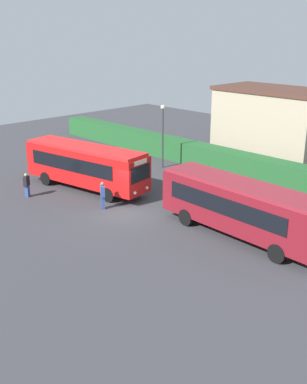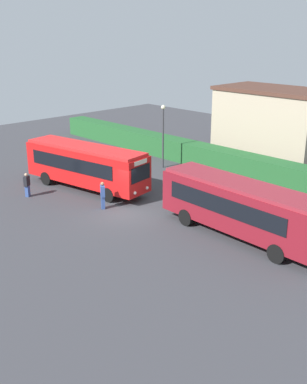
{
  "view_description": "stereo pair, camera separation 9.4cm",
  "coord_description": "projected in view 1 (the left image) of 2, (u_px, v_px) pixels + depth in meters",
  "views": [
    {
      "loc": [
        21.21,
        -18.12,
        11.06
      ],
      "look_at": [
        0.89,
        1.53,
        1.2
      ],
      "focal_mm": 44.14,
      "sensor_mm": 36.0,
      "label": 1
    },
    {
      "loc": [
        21.28,
        -18.05,
        11.06
      ],
      "look_at": [
        0.89,
        1.53,
        1.2
      ],
      "focal_mm": 44.14,
      "sensor_mm": 36.0,
      "label": 2
    }
  ],
  "objects": [
    {
      "name": "depot_building",
      "position": [
        272.0,
        126.0,
        40.23
      ],
      "size": [
        9.55,
        5.48,
        6.34
      ],
      "color": "tan",
      "rests_on": "ground_plane"
    },
    {
      "name": "bus_maroon",
      "position": [
        242.0,
        206.0,
        25.83
      ],
      "size": [
        10.38,
        2.81,
        3.14
      ],
      "rotation": [
        0.0,
        0.0,
        -0.04
      ],
      "color": "maroon",
      "rests_on": "ground_plane"
    },
    {
      "name": "bus_red",
      "position": [
        86.0,
        164.0,
        33.63
      ],
      "size": [
        10.22,
        4.01,
        3.2
      ],
      "rotation": [
        0.0,
        0.0,
        0.17
      ],
      "color": "red",
      "rests_on": "ground_plane"
    },
    {
      "name": "ground_plane",
      "position": [
        126.0,
        212.0,
        29.93
      ],
      "size": [
        64.0,
        64.0,
        0.0
      ],
      "primitive_type": "plane",
      "color": "#38383D"
    },
    {
      "name": "lamppost",
      "position": [
        163.0,
        129.0,
        38.45
      ],
      "size": [
        0.36,
        0.36,
        5.21
      ],
      "color": "#38383D",
      "rests_on": "ground_plane"
    },
    {
      "name": "person_right",
      "position": [
        223.0,
        198.0,
        29.74
      ],
      "size": [
        0.3,
        0.49,
        1.73
      ],
      "rotation": [
        0.0,
        0.0,
        3.06
      ],
      "color": "silver",
      "rests_on": "ground_plane"
    },
    {
      "name": "person_left",
      "position": [
        27.0,
        185.0,
        32.39
      ],
      "size": [
        0.47,
        0.54,
        1.69
      ],
      "rotation": [
        0.0,
        0.0,
        3.68
      ],
      "color": "#334C8C",
      "rests_on": "ground_plane"
    },
    {
      "name": "traffic_cone",
      "position": [
        272.0,
        193.0,
        32.5
      ],
      "size": [
        0.36,
        0.36,
        0.6
      ],
      "primitive_type": "cone",
      "color": "orange",
      "rests_on": "ground_plane"
    },
    {
      "name": "person_center",
      "position": [
        103.0,
        195.0,
        30.19
      ],
      "size": [
        0.55,
        0.49,
        1.81
      ],
      "rotation": [
        0.0,
        0.0,
        0.99
      ],
      "color": "#334C8C",
      "rests_on": "ground_plane"
    },
    {
      "name": "hedge_row",
      "position": [
        238.0,
        164.0,
        37.29
      ],
      "size": [
        44.0,
        1.74,
        1.78
      ],
      "primitive_type": "cube",
      "color": "#215729",
      "rests_on": "ground_plane"
    }
  ]
}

